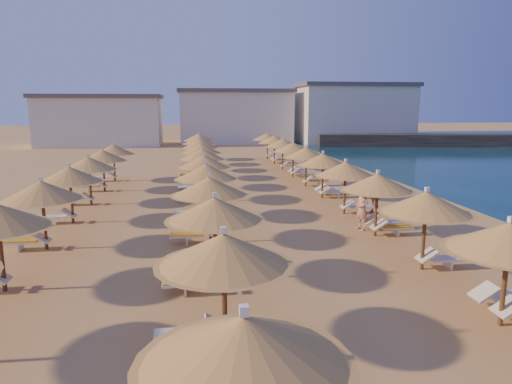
{
  "coord_description": "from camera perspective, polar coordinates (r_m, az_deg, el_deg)",
  "views": [
    {
      "loc": [
        -3.9,
        -16.21,
        5.21
      ],
      "look_at": [
        -1.09,
        4.0,
        1.3
      ],
      "focal_mm": 32.0,
      "sensor_mm": 36.0,
      "label": 1
    }
  ],
  "objects": [
    {
      "name": "ground",
      "position": [
        17.47,
        5.39,
        -6.56
      ],
      "size": [
        220.0,
        220.0,
        0.0
      ],
      "primitive_type": "plane",
      "color": "tan",
      "rests_on": "ground"
    },
    {
      "name": "jetty",
      "position": [
        63.42,
        21.43,
        6.07
      ],
      "size": [
        30.25,
        8.81,
        1.5
      ],
      "primitive_type": "cube",
      "rotation": [
        0.0,
        0.0,
        -0.16
      ],
      "color": "black",
      "rests_on": "ground"
    },
    {
      "name": "hotel_blocks",
      "position": [
        62.71,
        -1.75,
        9.47
      ],
      "size": [
        49.41,
        11.05,
        8.1
      ],
      "color": "white",
      "rests_on": "ground"
    },
    {
      "name": "parasol_row_east",
      "position": [
        24.01,
        9.65,
        3.38
      ],
      "size": [
        2.99,
        45.23,
        2.69
      ],
      "color": "brown",
      "rests_on": "ground"
    },
    {
      "name": "parasol_row_west",
      "position": [
        22.9,
        -6.37,
        3.11
      ],
      "size": [
        2.99,
        45.23,
        2.69
      ],
      "color": "brown",
      "rests_on": "ground"
    },
    {
      "name": "parasol_row_inland",
      "position": [
        21.68,
        -22.27,
        1.93
      ],
      "size": [
        2.99,
        26.03,
        2.69
      ],
      "color": "brown",
      "rests_on": "ground"
    },
    {
      "name": "loungers",
      "position": [
        22.8,
        -2.1,
        -1.49
      ],
      "size": [
        15.68,
        42.81,
        0.66
      ],
      "color": "white",
      "rests_on": "ground"
    },
    {
      "name": "beachgoer_c",
      "position": [
        23.03,
        14.64,
        -0.52
      ],
      "size": [
        0.95,
        0.95,
        1.62
      ],
      "primitive_type": "imported",
      "rotation": [
        0.0,
        0.0,
        -0.79
      ],
      "color": "tan",
      "rests_on": "ground"
    },
    {
      "name": "beachgoer_a",
      "position": [
        19.69,
        13.12,
        -2.02
      ],
      "size": [
        0.64,
        0.78,
        1.85
      ],
      "primitive_type": "imported",
      "rotation": [
        0.0,
        0.0,
        -1.23
      ],
      "color": "tan",
      "rests_on": "ground"
    }
  ]
}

